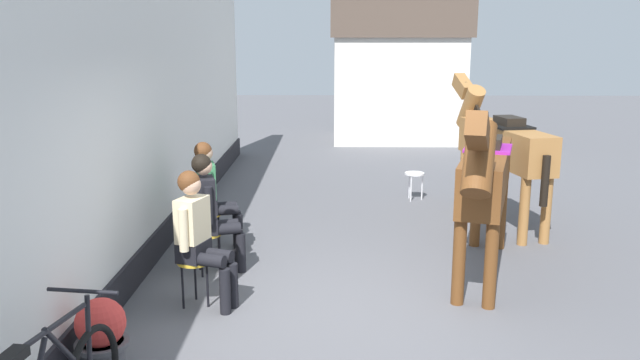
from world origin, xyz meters
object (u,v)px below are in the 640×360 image
Objects in this scene: saddled_horse_far at (500,143)px; saddled_horse_near at (485,177)px; spare_stool_white at (414,176)px; seated_visitor_middle at (211,207)px; seated_visitor_near at (199,232)px; satchel_bag at (212,227)px; seated_visitor_far at (211,190)px; flower_planter_near at (101,335)px.

saddled_horse_near is at bearing -108.12° from saddled_horse_far.
spare_stool_white is (-1.05, 1.20, -0.76)m from saddled_horse_far.
saddled_horse_far reaches higher than seated_visitor_middle.
seated_visitor_near is 2.51m from satchel_bag.
spare_stool_white is (2.68, 4.30, -0.38)m from seated_visitor_near.
seated_visitor_far is (-0.19, 1.74, 0.00)m from seated_visitor_near.
seated_visitor_near is 5.08m from spare_stool_white.
seated_visitor_far reaches higher than flower_planter_near.
seated_visitor_far reaches higher than satchel_bag.
seated_visitor_middle is at bearing -34.41° from satchel_bag.
seated_visitor_middle is 1.00× the size of seated_visitor_far.
seated_visitor_near reaches higher than spare_stool_white.
seated_visitor_middle reaches higher than satchel_bag.
seated_visitor_far is 0.47× the size of saddled_horse_far.
spare_stool_white is at bearing 41.74° from seated_visitor_far.
seated_visitor_far is 3.32m from saddled_horse_near.
satchel_bag is at bearing 101.46° from seated_visitor_far.
seated_visitor_near is 4.96× the size of satchel_bag.
seated_visitor_middle reaches higher than flower_planter_near.
spare_stool_white is (-0.31, 3.44, -0.76)m from saddled_horse_near.
seated_visitor_middle and seated_visitor_far have the same top height.
saddled_horse_far is (0.73, 2.24, 0.00)m from saddled_horse_near.
spare_stool_white is at bearing 50.96° from seated_visitor_middle.
saddled_horse_far reaches higher than flower_planter_near.
saddled_horse_near is 4.22m from flower_planter_near.
flower_planter_near is 1.39× the size of spare_stool_white.
seated_visitor_middle is 4.35m from spare_stool_white.
seated_visitor_far is at bearing -33.49° from satchel_bag.
saddled_horse_far is at bearing 19.11° from seated_visitor_far.
flower_planter_near is 6.48m from spare_stool_white.
seated_visitor_far is at bearing 83.80° from flower_planter_near.
saddled_horse_far is 6.20m from flower_planter_near.
seated_visitor_near is at bearing -140.22° from saddled_horse_far.
saddled_horse_far is (3.91, 1.36, 0.38)m from seated_visitor_far.
seated_visitor_near reaches higher than satchel_bag.
seated_visitor_near is at bearing 68.49° from flower_planter_near.
saddled_horse_far is at bearing 54.86° from satchel_bag.
seated_visitor_far is 3.02× the size of spare_stool_white.
seated_visitor_near is 3.13m from saddled_horse_near.
seated_visitor_middle is 3.02× the size of spare_stool_white.
seated_visitor_near is 2.17× the size of flower_planter_near.
spare_stool_white is (3.20, 5.64, 0.07)m from flower_planter_near.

